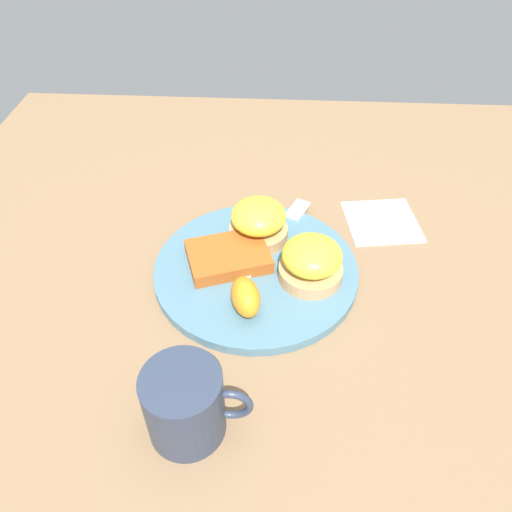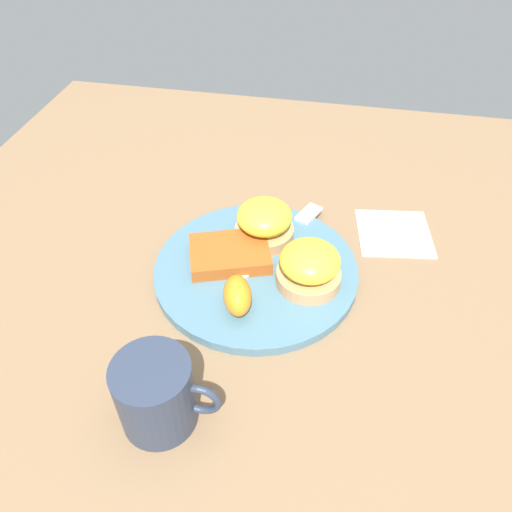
% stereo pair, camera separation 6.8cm
% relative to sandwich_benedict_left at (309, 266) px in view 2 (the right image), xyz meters
% --- Properties ---
extents(ground_plane, '(1.10, 1.10, 0.00)m').
position_rel_sandwich_benedict_left_xyz_m(ground_plane, '(-0.07, 0.02, -0.04)').
color(ground_plane, '#846647').
extents(plate, '(0.29, 0.29, 0.01)m').
position_rel_sandwich_benedict_left_xyz_m(plate, '(-0.07, 0.02, -0.04)').
color(plate, slate).
rests_on(plate, ground_plane).
extents(sandwich_benedict_left, '(0.09, 0.09, 0.06)m').
position_rel_sandwich_benedict_left_xyz_m(sandwich_benedict_left, '(0.00, 0.00, 0.00)').
color(sandwich_benedict_left, tan).
rests_on(sandwich_benedict_left, plate).
extents(sandwich_benedict_right, '(0.09, 0.09, 0.06)m').
position_rel_sandwich_benedict_left_xyz_m(sandwich_benedict_right, '(-0.08, 0.08, 0.00)').
color(sandwich_benedict_right, tan).
rests_on(sandwich_benedict_right, plate).
extents(hashbrown_patty, '(0.13, 0.11, 0.02)m').
position_rel_sandwich_benedict_left_xyz_m(hashbrown_patty, '(-0.11, 0.02, -0.02)').
color(hashbrown_patty, '#AA511D').
rests_on(hashbrown_patty, plate).
extents(orange_wedge, '(0.05, 0.07, 0.04)m').
position_rel_sandwich_benedict_left_xyz_m(orange_wedge, '(-0.08, -0.06, -0.01)').
color(orange_wedge, orange).
rests_on(orange_wedge, plate).
extents(fork, '(0.11, 0.22, 0.00)m').
position_rel_sandwich_benedict_left_xyz_m(fork, '(-0.05, 0.08, -0.03)').
color(fork, silver).
rests_on(fork, plate).
extents(cup, '(0.11, 0.08, 0.09)m').
position_rel_sandwich_benedict_left_xyz_m(cup, '(-0.13, -0.22, 0.00)').
color(cup, '#2D384C').
rests_on(cup, ground_plane).
extents(napkin, '(0.12, 0.12, 0.00)m').
position_rel_sandwich_benedict_left_xyz_m(napkin, '(0.12, 0.14, -0.04)').
color(napkin, white).
rests_on(napkin, ground_plane).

